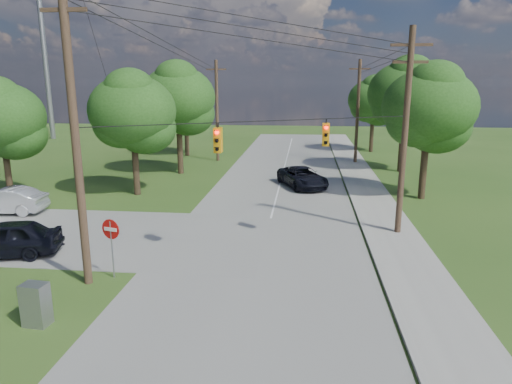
# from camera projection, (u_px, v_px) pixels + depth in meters

# --- Properties ---
(ground) EXTENTS (140.00, 140.00, 0.00)m
(ground) POSITION_uv_depth(u_px,v_px,m) (199.00, 293.00, 17.43)
(ground) COLOR #2E521B
(ground) RESTS_ON ground
(main_road) EXTENTS (10.00, 100.00, 0.03)m
(main_road) POSITION_uv_depth(u_px,v_px,m) (263.00, 248.00, 22.05)
(main_road) COLOR gray
(main_road) RESTS_ON ground
(sidewalk_east) EXTENTS (2.60, 100.00, 0.12)m
(sidewalk_east) POSITION_uv_depth(u_px,v_px,m) (405.00, 253.00, 21.34)
(sidewalk_east) COLOR #ACA9A1
(sidewalk_east) RESTS_ON ground
(pole_sw) EXTENTS (2.00, 0.32, 12.00)m
(pole_sw) POSITION_uv_depth(u_px,v_px,m) (74.00, 127.00, 16.84)
(pole_sw) COLOR #4E3928
(pole_sw) RESTS_ON ground
(pole_ne) EXTENTS (2.00, 0.32, 10.50)m
(pole_ne) POSITION_uv_depth(u_px,v_px,m) (405.00, 131.00, 22.95)
(pole_ne) COLOR #4E3928
(pole_ne) RESTS_ON ground
(pole_north_e) EXTENTS (2.00, 0.32, 10.00)m
(pole_north_e) POSITION_uv_depth(u_px,v_px,m) (358.00, 111.00, 44.30)
(pole_north_e) COLOR #4E3928
(pole_north_e) RESTS_ON ground
(pole_north_w) EXTENTS (2.00, 0.32, 10.00)m
(pole_north_w) POSITION_uv_depth(u_px,v_px,m) (217.00, 110.00, 45.75)
(pole_north_w) COLOR #4E3928
(pole_north_w) RESTS_ON ground
(power_lines) EXTENTS (13.93, 29.62, 4.93)m
(power_lines) POSITION_uv_depth(u_px,v_px,m) (265.00, 59.00, 26.29)
(power_lines) COLOR black
(power_lines) RESTS_ON ground
(traffic_signals) EXTENTS (4.91, 3.27, 1.05)m
(traffic_signals) POSITION_uv_depth(u_px,v_px,m) (275.00, 137.00, 20.16)
(traffic_signals) COLOR orange
(traffic_signals) RESTS_ON ground
(tree_w_near) EXTENTS (6.00, 6.00, 8.40)m
(tree_w_near) POSITION_uv_depth(u_px,v_px,m) (132.00, 111.00, 31.38)
(tree_w_near) COLOR #483524
(tree_w_near) RESTS_ON ground
(tree_w_mid) EXTENTS (6.40, 6.40, 9.22)m
(tree_w_mid) POSITION_uv_depth(u_px,v_px,m) (178.00, 98.00, 38.86)
(tree_w_mid) COLOR #483524
(tree_w_mid) RESTS_ON ground
(tree_w_far) EXTENTS (6.00, 6.00, 8.73)m
(tree_w_far) POSITION_uv_depth(u_px,v_px,m) (185.00, 98.00, 48.81)
(tree_w_far) COLOR #483524
(tree_w_far) RESTS_ON ground
(tree_e_near) EXTENTS (6.20, 6.20, 8.81)m
(tree_e_near) POSITION_uv_depth(u_px,v_px,m) (429.00, 107.00, 30.18)
(tree_e_near) COLOR #483524
(tree_e_near) RESTS_ON ground
(tree_e_mid) EXTENTS (6.60, 6.60, 9.64)m
(tree_e_mid) POSITION_uv_depth(u_px,v_px,m) (406.00, 93.00, 39.64)
(tree_e_mid) COLOR #483524
(tree_e_mid) RESTS_ON ground
(tree_e_far) EXTENTS (5.80, 5.80, 8.32)m
(tree_e_far) POSITION_uv_depth(u_px,v_px,m) (374.00, 100.00, 51.57)
(tree_e_far) COLOR #483524
(tree_e_far) RESTS_ON ground
(tree_cross_n) EXTENTS (5.60, 5.60, 7.91)m
(tree_cross_n) POSITION_uv_depth(u_px,v_px,m) (1.00, 118.00, 29.88)
(tree_cross_n) COLOR #483524
(tree_cross_n) RESTS_ON ground
(car_cross_dark) EXTENTS (5.25, 3.14, 1.67)m
(car_cross_dark) POSITION_uv_depth(u_px,v_px,m) (4.00, 239.00, 20.85)
(car_cross_dark) COLOR black
(car_cross_dark) RESTS_ON cross_road
(car_cross_silver) EXTENTS (4.95, 2.05, 1.59)m
(car_cross_silver) POSITION_uv_depth(u_px,v_px,m) (5.00, 201.00, 27.72)
(car_cross_silver) COLOR silver
(car_cross_silver) RESTS_ON cross_road
(car_main_north) EXTENTS (4.44, 5.94, 1.50)m
(car_main_north) POSITION_uv_depth(u_px,v_px,m) (302.00, 177.00, 34.87)
(car_main_north) COLOR black
(car_main_north) RESTS_ON main_road
(control_cabinet) EXTENTS (0.86, 0.66, 1.46)m
(control_cabinet) POSITION_uv_depth(u_px,v_px,m) (36.00, 305.00, 14.96)
(control_cabinet) COLOR gray
(control_cabinet) RESTS_ON ground
(do_not_enter_sign) EXTENTS (0.81, 0.26, 2.51)m
(do_not_enter_sign) POSITION_uv_depth(u_px,v_px,m) (111.00, 236.00, 18.37)
(do_not_enter_sign) COLOR gray
(do_not_enter_sign) RESTS_ON ground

